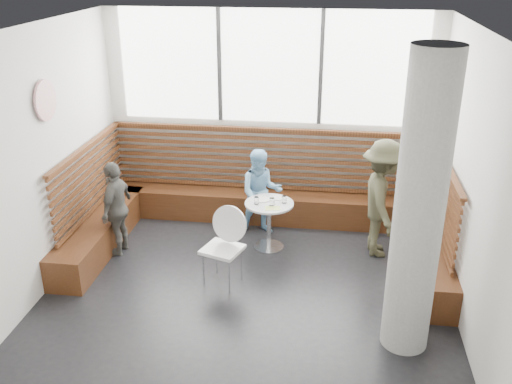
# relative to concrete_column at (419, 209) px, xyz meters

# --- Properties ---
(room) EXTENTS (5.00, 5.00, 3.20)m
(room) POSITION_rel_concrete_column_xyz_m (-1.85, 0.60, 0.00)
(room) COLOR silver
(room) RESTS_ON ground
(booth) EXTENTS (5.00, 2.50, 1.44)m
(booth) POSITION_rel_concrete_column_xyz_m (-1.85, 2.37, -1.19)
(booth) COLOR #412210
(booth) RESTS_ON ground
(concrete_column) EXTENTS (0.50, 0.50, 3.20)m
(concrete_column) POSITION_rel_concrete_column_xyz_m (0.00, 0.00, 0.00)
(concrete_column) COLOR gray
(concrete_column) RESTS_ON ground
(wall_art) EXTENTS (0.03, 0.50, 0.50)m
(wall_art) POSITION_rel_concrete_column_xyz_m (-4.31, 1.00, 0.70)
(wall_art) COLOR white
(wall_art) RESTS_ON room
(cafe_table) EXTENTS (0.69, 0.69, 0.71)m
(cafe_table) POSITION_rel_concrete_column_xyz_m (-1.71, 1.93, -1.09)
(cafe_table) COLOR silver
(cafe_table) RESTS_ON ground
(cafe_chair) EXTENTS (0.48, 0.47, 1.00)m
(cafe_chair) POSITION_rel_concrete_column_xyz_m (-2.18, 0.98, -1.01)
(cafe_chair) COLOR white
(cafe_chair) RESTS_ON ground
(adult_man) EXTENTS (0.71, 1.12, 1.66)m
(adult_man) POSITION_rel_concrete_column_xyz_m (-0.16, 2.00, -0.77)
(adult_man) COLOR #3F3E2A
(adult_man) RESTS_ON ground
(child_back) EXTENTS (0.72, 0.61, 1.31)m
(child_back) POSITION_rel_concrete_column_xyz_m (-1.89, 2.40, -0.94)
(child_back) COLOR #87C1EA
(child_back) RESTS_ON ground
(child_left) EXTENTS (0.39, 0.81, 1.35)m
(child_left) POSITION_rel_concrete_column_xyz_m (-3.78, 1.53, -0.93)
(child_left) COLOR #5A5851
(child_left) RESTS_ON ground
(plate_near) EXTENTS (0.22, 0.22, 0.02)m
(plate_near) POSITION_rel_concrete_column_xyz_m (-1.81, 2.01, -0.89)
(plate_near) COLOR white
(plate_near) RESTS_ON cafe_table
(plate_far) EXTENTS (0.21, 0.21, 0.01)m
(plate_far) POSITION_rel_concrete_column_xyz_m (-1.61, 2.12, -0.89)
(plate_far) COLOR white
(plate_far) RESTS_ON cafe_table
(glass_left) EXTENTS (0.07, 0.07, 0.11)m
(glass_left) POSITION_rel_concrete_column_xyz_m (-1.88, 1.86, -0.84)
(glass_left) COLOR white
(glass_left) RESTS_ON cafe_table
(glass_mid) EXTENTS (0.07, 0.07, 0.11)m
(glass_mid) POSITION_rel_concrete_column_xyz_m (-1.66, 1.84, -0.84)
(glass_mid) COLOR white
(glass_mid) RESTS_ON cafe_table
(glass_right) EXTENTS (0.07, 0.07, 0.11)m
(glass_right) POSITION_rel_concrete_column_xyz_m (-1.50, 1.95, -0.84)
(glass_right) COLOR white
(glass_right) RESTS_ON cafe_table
(menu_card) EXTENTS (0.23, 0.18, 0.00)m
(menu_card) POSITION_rel_concrete_column_xyz_m (-1.64, 1.75, -0.89)
(menu_card) COLOR #A5C64C
(menu_card) RESTS_ON cafe_table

